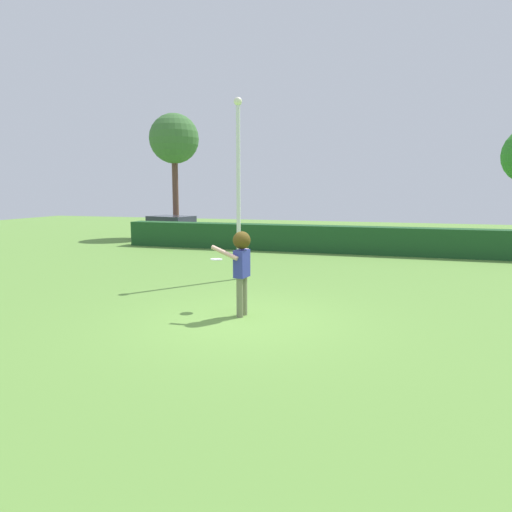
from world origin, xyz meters
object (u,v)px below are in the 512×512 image
object	(u,v)px
person	(241,261)
parked_car_silver	(171,227)
frisbee	(216,259)
oak_tree	(174,140)
lamppost	(238,180)

from	to	relation	value
person	parked_car_silver	xyz separation A→B (m)	(-8.52, 13.14, -0.49)
frisbee	oak_tree	size ratio (longest dim) A/B	0.04
person	oak_tree	world-z (taller)	oak_tree
frisbee	parked_car_silver	xyz separation A→B (m)	(-7.79, 12.72, -0.43)
lamppost	oak_tree	distance (m)	13.43
person	lamppost	size ratio (longest dim) A/B	0.34
lamppost	parked_car_silver	size ratio (longest dim) A/B	1.18
frisbee	lamppost	bearing A→B (deg)	101.25
oak_tree	lamppost	bearing A→B (deg)	-54.94
frisbee	parked_car_silver	size ratio (longest dim) A/B	0.06
parked_car_silver	oak_tree	distance (m)	4.93
person	oak_tree	bearing A→B (deg)	121.59
parked_car_silver	oak_tree	xyz separation A→B (m)	(-0.48, 1.50, 4.67)
lamppost	oak_tree	xyz separation A→B (m)	(-7.59, 10.81, 2.42)
parked_car_silver	oak_tree	world-z (taller)	oak_tree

